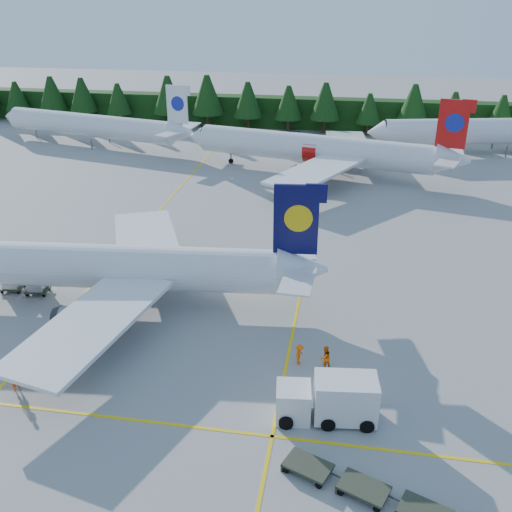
# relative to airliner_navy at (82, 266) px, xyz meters

# --- Properties ---
(ground) EXTENTS (320.00, 320.00, 0.00)m
(ground) POSITION_rel_airliner_navy_xyz_m (13.28, -8.54, -3.48)
(ground) COLOR gray
(ground) RESTS_ON ground
(taxi_stripe_a) EXTENTS (0.25, 120.00, 0.01)m
(taxi_stripe_a) POSITION_rel_airliner_navy_xyz_m (-0.72, 11.46, -3.48)
(taxi_stripe_a) COLOR yellow
(taxi_stripe_a) RESTS_ON ground
(taxi_stripe_b) EXTENTS (0.25, 120.00, 0.01)m
(taxi_stripe_b) POSITION_rel_airliner_navy_xyz_m (19.28, 11.46, -3.48)
(taxi_stripe_b) COLOR yellow
(taxi_stripe_b) RESTS_ON ground
(taxi_stripe_cross) EXTENTS (80.00, 0.25, 0.01)m
(taxi_stripe_cross) POSITION_rel_airliner_navy_xyz_m (13.28, -14.54, -3.48)
(taxi_stripe_cross) COLOR yellow
(taxi_stripe_cross) RESTS_ON ground
(treeline_hedge) EXTENTS (220.00, 4.00, 6.00)m
(treeline_hedge) POSITION_rel_airliner_navy_xyz_m (13.28, 73.46, -0.48)
(treeline_hedge) COLOR black
(treeline_hedge) RESTS_ON ground
(airliner_navy) EXTENTS (39.82, 32.65, 11.58)m
(airliner_navy) POSITION_rel_airliner_navy_xyz_m (0.00, 0.00, 0.00)
(airliner_navy) COLOR silver
(airliner_navy) RESTS_ON ground
(airliner_red) EXTENTS (42.13, 34.29, 12.41)m
(airliner_red) POSITION_rel_airliner_navy_xyz_m (16.66, 43.12, 0.25)
(airliner_red) COLOR silver
(airliner_red) RESTS_ON ground
(airliner_far_left) EXTENTS (39.15, 12.25, 11.56)m
(airliner_far_left) POSITION_rel_airliner_navy_xyz_m (-24.47, 53.76, 0.14)
(airliner_far_left) COLOR silver
(airliner_far_left) RESTS_ON ground
(airliner_far_right) EXTENTS (42.22, 12.59, 12.44)m
(airliner_far_right) POSITION_rel_airliner_navy_xyz_m (45.06, 59.19, 0.42)
(airliner_far_right) COLOR silver
(airliner_far_right) RESTS_ON ground
(service_truck) EXTENTS (6.81, 3.08, 3.18)m
(service_truck) POSITION_rel_airliner_navy_xyz_m (22.57, -12.19, -1.91)
(service_truck) COLOR white
(service_truck) RESTS_ON ground
(dolly_train) EXTENTS (12.98, 6.01, 0.16)m
(dolly_train) POSITION_rel_airliner_navy_xyz_m (26.67, -18.78, -2.97)
(dolly_train) COLOR #323829
(dolly_train) RESTS_ON ground
(uld_pair) EXTENTS (4.86, 1.97, 1.58)m
(uld_pair) POSITION_rel_airliner_navy_xyz_m (-6.37, 0.56, -2.42)
(uld_pair) COLOR #323829
(uld_pair) RESTS_ON ground
(crew_a) EXTENTS (0.74, 0.65, 1.70)m
(crew_a) POSITION_rel_airliner_navy_xyz_m (0.64, -12.94, -2.63)
(crew_a) COLOR #DD3D04
(crew_a) RESTS_ON ground
(crew_b) EXTENTS (1.18, 1.13, 1.91)m
(crew_b) POSITION_rel_airliner_navy_xyz_m (22.17, -6.68, -2.53)
(crew_b) COLOR #E25604
(crew_b) RESTS_ON ground
(crew_c) EXTENTS (0.64, 0.80, 1.69)m
(crew_c) POSITION_rel_airliner_navy_xyz_m (20.23, -6.50, -2.64)
(crew_c) COLOR #ED5705
(crew_c) RESTS_ON ground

